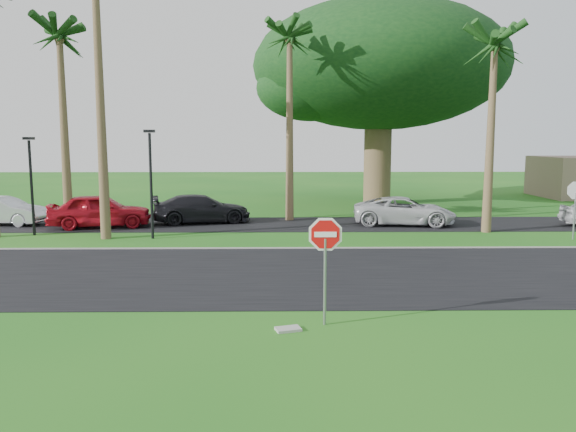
# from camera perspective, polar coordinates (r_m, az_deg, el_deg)

# --- Properties ---
(ground) EXTENTS (120.00, 120.00, 0.00)m
(ground) POSITION_cam_1_polar(r_m,az_deg,el_deg) (15.97, 1.06, -7.53)
(ground) COLOR #165816
(ground) RESTS_ON ground
(road) EXTENTS (120.00, 8.00, 0.02)m
(road) POSITION_cam_1_polar(r_m,az_deg,el_deg) (17.90, 0.85, -5.82)
(road) COLOR black
(road) RESTS_ON ground
(parking_strip) EXTENTS (120.00, 5.00, 0.02)m
(parking_strip) POSITION_cam_1_polar(r_m,az_deg,el_deg) (28.22, 0.22, -0.83)
(parking_strip) COLOR black
(parking_strip) RESTS_ON ground
(curb) EXTENTS (120.00, 0.12, 0.06)m
(curb) POSITION_cam_1_polar(r_m,az_deg,el_deg) (21.86, 0.53, -3.29)
(curb) COLOR gray
(curb) RESTS_ON ground
(stop_sign_near) EXTENTS (1.05, 0.07, 2.62)m
(stop_sign_near) POSITION_cam_1_polar(r_m,az_deg,el_deg) (12.68, 3.80, -3.32)
(stop_sign_near) COLOR gray
(stop_sign_near) RESTS_ON ground
(stop_sign_far) EXTENTS (1.05, 0.07, 2.62)m
(stop_sign_far) POSITION_cam_1_polar(r_m,az_deg,el_deg) (26.65, 27.19, 1.63)
(stop_sign_far) COLOR gray
(stop_sign_far) RESTS_ON ground
(palm_left_mid) EXTENTS (5.00, 5.00, 10.00)m
(palm_left_mid) POSITION_cam_1_polar(r_m,az_deg,el_deg) (28.58, -22.20, 16.17)
(palm_left_mid) COLOR brown
(palm_left_mid) RESTS_ON ground
(palm_center) EXTENTS (5.00, 5.00, 10.50)m
(palm_center) POSITION_cam_1_polar(r_m,az_deg,el_deg) (29.82, 0.17, 17.29)
(palm_center) COLOR brown
(palm_center) RESTS_ON ground
(palm_right_near) EXTENTS (5.00, 5.00, 9.50)m
(palm_right_near) POSITION_cam_1_polar(r_m,az_deg,el_deg) (27.42, 20.25, 15.61)
(palm_right_near) COLOR brown
(palm_right_near) RESTS_ON ground
(canopy_tree) EXTENTS (16.50, 16.50, 13.12)m
(canopy_tree) POSITION_cam_1_polar(r_m,az_deg,el_deg) (38.26, 9.27, 14.73)
(canopy_tree) COLOR brown
(canopy_tree) RESTS_ON ground
(streetlight_left) EXTENTS (0.45, 0.25, 4.34)m
(streetlight_left) POSITION_cam_1_polar(r_m,az_deg,el_deg) (27.27, -24.64, 3.43)
(streetlight_left) COLOR black
(streetlight_left) RESTS_ON ground
(streetlight_right) EXTENTS (0.45, 0.25, 4.64)m
(streetlight_right) POSITION_cam_1_polar(r_m,az_deg,el_deg) (24.57, -13.76, 3.87)
(streetlight_right) COLOR black
(streetlight_right) RESTS_ON ground
(car_silver) EXTENTS (4.37, 2.04, 1.38)m
(car_silver) POSITION_cam_1_polar(r_m,az_deg,el_deg) (31.26, -26.92, 0.42)
(car_silver) COLOR silver
(car_silver) RESTS_ON ground
(car_red) EXTENTS (5.10, 2.90, 1.64)m
(car_red) POSITION_cam_1_polar(r_m,az_deg,el_deg) (28.57, -18.58, 0.50)
(car_red) COLOR #A90E1B
(car_red) RESTS_ON ground
(car_dark) EXTENTS (5.27, 3.07, 1.43)m
(car_dark) POSITION_cam_1_polar(r_m,az_deg,el_deg) (28.91, -8.78, 0.69)
(car_dark) COLOR black
(car_dark) RESTS_ON ground
(car_minivan) EXTENTS (5.28, 2.98, 1.39)m
(car_minivan) POSITION_cam_1_polar(r_m,az_deg,el_deg) (28.48, 11.74, 0.47)
(car_minivan) COLOR silver
(car_minivan) RESTS_ON ground
(utility_slab) EXTENTS (0.63, 0.49, 0.06)m
(utility_slab) POSITION_cam_1_polar(r_m,az_deg,el_deg) (12.71, 0.01, -11.42)
(utility_slab) COLOR #9A9992
(utility_slab) RESTS_ON ground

